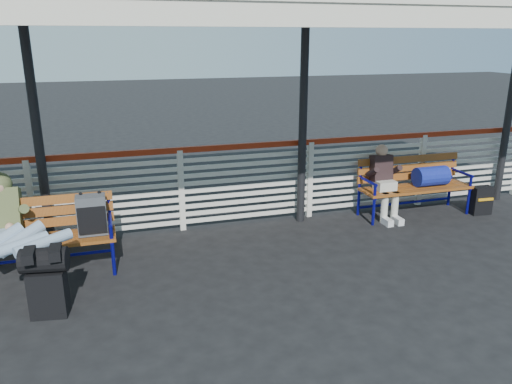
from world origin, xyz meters
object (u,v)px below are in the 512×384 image
object	(u,v)px
luggage_stack	(47,279)
traveler_man	(16,233)
companion_person	(384,181)
bench_right	(421,179)
suitcase_side	(481,200)
bench_left	(54,225)

from	to	relation	value
luggage_stack	traveler_man	world-z (taller)	traveler_man
traveler_man	companion_person	bearing A→B (deg)	9.93
traveler_man	companion_person	distance (m)	5.17
luggage_stack	bench_right	xyz separation A→B (m)	(5.40, 1.59, 0.18)
bench_right	suitcase_side	world-z (taller)	bench_right
luggage_stack	traveler_man	size ratio (longest dim) A/B	0.45
traveler_man	bench_right	bearing A→B (deg)	8.96
traveler_man	companion_person	xyz separation A→B (m)	(5.09, 0.89, -0.08)
bench_right	companion_person	bearing A→B (deg)	-178.67
traveler_man	suitcase_side	xyz separation A→B (m)	(6.69, 0.59, -0.45)
bench_right	suitcase_side	bearing A→B (deg)	-18.37
luggage_stack	bench_right	world-z (taller)	bench_right
luggage_stack	companion_person	xyz separation A→B (m)	(4.74, 1.58, 0.19)
companion_person	traveler_man	bearing A→B (deg)	-170.07
bench_left	bench_right	bearing A→B (deg)	5.97
bench_left	companion_person	world-z (taller)	companion_person
bench_left	traveler_man	world-z (taller)	traveler_man
luggage_stack	bench_right	distance (m)	5.63
companion_person	suitcase_side	bearing A→B (deg)	-10.54
bench_right	traveler_man	xyz separation A→B (m)	(-5.75, -0.91, 0.09)
luggage_stack	companion_person	distance (m)	5.00
luggage_stack	bench_left	xyz separation A→B (m)	(0.02, 1.03, 0.20)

